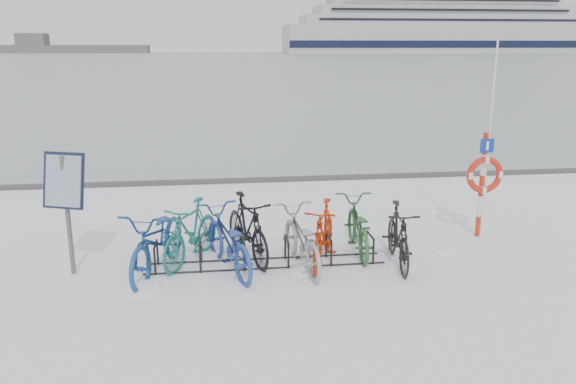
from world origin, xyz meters
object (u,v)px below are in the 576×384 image
bike_rack (266,254)px  lifebuoy_station (484,175)px  info_board (65,188)px  cruise_ferry (439,24)px

bike_rack → lifebuoy_station: size_ratio=1.09×
bike_rack → info_board: bearing=-179.7°
bike_rack → info_board: (-3.12, -0.01, 1.26)m
info_board → cruise_ferry: size_ratio=0.01×
bike_rack → cruise_ferry: bearing=67.5°
bike_rack → lifebuoy_station: lifebuoy_station is taller
bike_rack → info_board: info_board is taller
bike_rack → cruise_ferry: 248.89m
bike_rack → info_board: size_ratio=2.00×
bike_rack → cruise_ferry: (95.06, 229.72, 11.80)m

